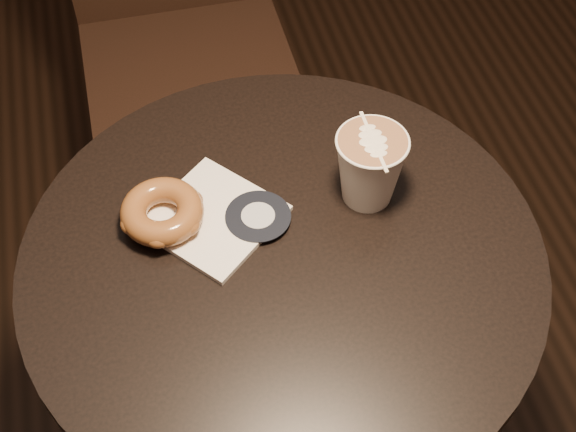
{
  "coord_description": "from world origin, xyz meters",
  "views": [
    {
      "loc": [
        -0.14,
        -0.61,
        1.61
      ],
      "look_at": [
        0.01,
        0.03,
        0.79
      ],
      "focal_mm": 50.0,
      "sensor_mm": 36.0,
      "label": 1
    }
  ],
  "objects_px": {
    "pastry_bag": "(213,218)",
    "latte_cup": "(370,169)",
    "cafe_table": "(283,329)",
    "doughnut": "(162,212)"
  },
  "relations": [
    {
      "from": "pastry_bag",
      "to": "latte_cup",
      "type": "height_order",
      "value": "latte_cup"
    },
    {
      "from": "cafe_table",
      "to": "latte_cup",
      "type": "relative_size",
      "value": 6.88
    },
    {
      "from": "pastry_bag",
      "to": "doughnut",
      "type": "height_order",
      "value": "doughnut"
    },
    {
      "from": "doughnut",
      "to": "latte_cup",
      "type": "distance_m",
      "value": 0.28
    },
    {
      "from": "pastry_bag",
      "to": "latte_cup",
      "type": "bearing_deg",
      "value": -42.21
    },
    {
      "from": "cafe_table",
      "to": "latte_cup",
      "type": "distance_m",
      "value": 0.3
    },
    {
      "from": "doughnut",
      "to": "latte_cup",
      "type": "xyz_separation_m",
      "value": [
        0.28,
        -0.02,
        0.03
      ]
    },
    {
      "from": "pastry_bag",
      "to": "doughnut",
      "type": "xyz_separation_m",
      "value": [
        -0.07,
        0.01,
        0.02
      ]
    },
    {
      "from": "cafe_table",
      "to": "latte_cup",
      "type": "xyz_separation_m",
      "value": [
        0.14,
        0.07,
        0.25
      ]
    },
    {
      "from": "latte_cup",
      "to": "cafe_table",
      "type": "bearing_deg",
      "value": -153.76
    }
  ]
}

